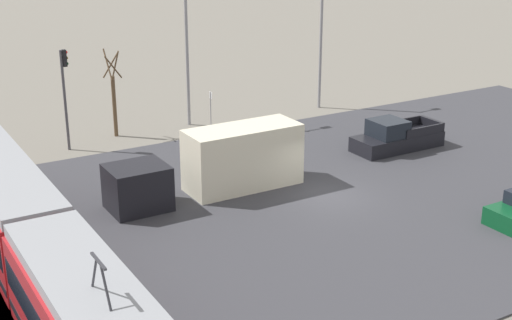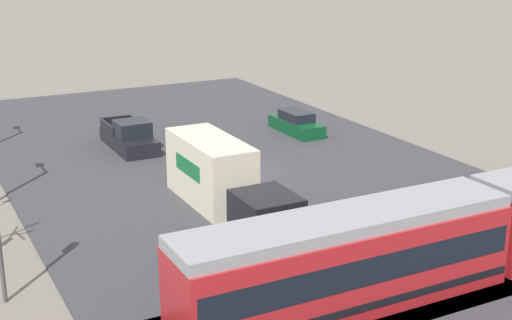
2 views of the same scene
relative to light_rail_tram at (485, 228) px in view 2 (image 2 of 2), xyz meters
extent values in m
plane|color=slate|center=(2.96, -14.38, -1.71)|extent=(320.00, 320.00, 0.00)
cube|color=#38383D|center=(2.96, -14.38, -1.67)|extent=(23.74, 50.77, 0.08)
cube|color=slate|center=(2.96, 0.00, -1.67)|extent=(56.33, 4.40, 0.08)
cube|color=gray|center=(2.96, -0.72, -1.56)|extent=(55.20, 0.10, 0.14)
cube|color=gray|center=(2.96, 0.72, -1.56)|extent=(55.20, 0.10, 0.14)
cube|color=#B21E23|center=(6.35, 0.00, -0.16)|extent=(12.34, 2.64, 2.94)
cube|color=black|center=(6.35, 0.00, 0.19)|extent=(11.97, 2.67, 0.98)
cube|color=black|center=(6.35, 0.00, -1.07)|extent=(12.22, 2.68, 0.28)
cube|color=gray|center=(6.35, 0.00, 1.52)|extent=(12.34, 2.43, 0.42)
cube|color=black|center=(6.22, -5.90, -0.57)|extent=(2.32, 2.71, 2.11)
cube|color=beige|center=(6.22, -11.49, -0.08)|extent=(2.32, 5.76, 3.10)
cube|color=#196B38|center=(7.39, -11.49, 0.23)|extent=(0.02, 2.88, 0.78)
cube|color=black|center=(6.87, -22.17, -1.19)|extent=(2.08, 5.48, 0.88)
cube|color=black|center=(6.87, -21.40, -0.27)|extent=(1.92, 1.86, 0.95)
cube|color=black|center=(7.83, -23.32, -0.49)|extent=(0.12, 2.74, 0.51)
cube|color=black|center=(5.91, -23.32, -0.49)|extent=(0.12, 2.74, 0.51)
cube|color=black|center=(6.87, -24.80, -0.49)|extent=(1.92, 0.22, 0.51)
cube|color=red|center=(7.68, -24.88, -0.93)|extent=(0.14, 0.04, 0.18)
cube|color=#0C4723|center=(-3.93, -20.62, -1.22)|extent=(1.71, 4.58, 0.82)
cube|color=black|center=(-3.93, -20.62, -0.51)|extent=(1.47, 2.38, 0.60)
camera|label=1|loc=(-22.79, 4.96, 11.50)|focal=50.00mm
camera|label=2|loc=(19.17, 18.09, 10.38)|focal=50.00mm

